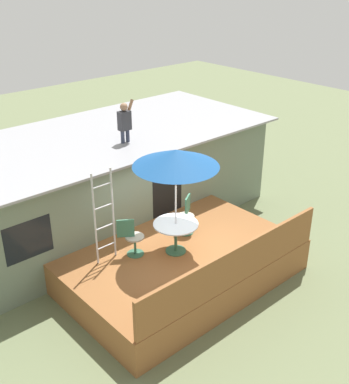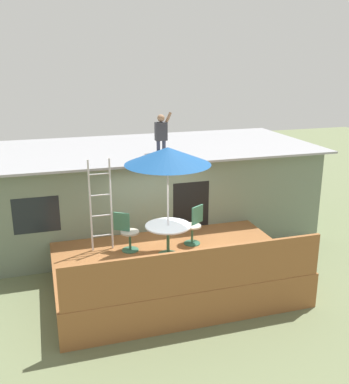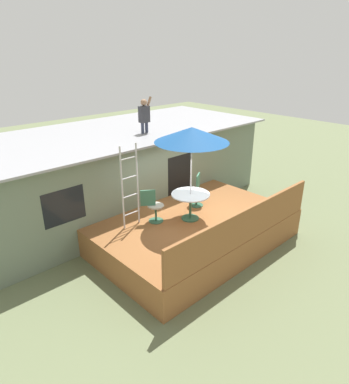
{
  "view_description": "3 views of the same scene",
  "coord_description": "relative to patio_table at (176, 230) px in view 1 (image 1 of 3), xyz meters",
  "views": [
    {
      "loc": [
        -6.49,
        -7.1,
        6.95
      ],
      "look_at": [
        0.54,
        0.81,
        1.86
      ],
      "focal_mm": 45.08,
      "sensor_mm": 36.0,
      "label": 1
    },
    {
      "loc": [
        -2.74,
        -9.03,
        5.21
      ],
      "look_at": [
        0.34,
        0.97,
        2.02
      ],
      "focal_mm": 41.79,
      "sensor_mm": 36.0,
      "label": 2
    },
    {
      "loc": [
        -6.15,
        -5.78,
        5.13
      ],
      "look_at": [
        -0.0,
        0.77,
        1.34
      ],
      "focal_mm": 31.92,
      "sensor_mm": 36.0,
      "label": 3
    }
  ],
  "objects": [
    {
      "name": "person_figure",
      "position": [
        0.59,
        2.63,
        1.88
      ],
      "size": [
        0.47,
        0.2,
        1.11
      ],
      "color": "#33384C",
      "rests_on": "house"
    },
    {
      "name": "ground_plane",
      "position": [
        0.1,
        -0.04,
        -1.39
      ],
      "size": [
        40.0,
        40.0,
        0.0
      ],
      "primitive_type": "plane",
      "color": "#66704C"
    },
    {
      "name": "patio_umbrella",
      "position": [
        0.0,
        -0.0,
        1.76
      ],
      "size": [
        1.9,
        1.9,
        2.54
      ],
      "color": "silver",
      "rests_on": "deck"
    },
    {
      "name": "step_ladder",
      "position": [
        -1.39,
        0.8,
        0.51
      ],
      "size": [
        0.52,
        0.04,
        2.2
      ],
      "color": "silver",
      "rests_on": "deck"
    },
    {
      "name": "patio_table",
      "position": [
        0.0,
        0.0,
        0.0
      ],
      "size": [
        1.04,
        1.04,
        0.74
      ],
      "color": "#33664C",
      "rests_on": "deck"
    },
    {
      "name": "deck_railing",
      "position": [
        0.1,
        -1.77,
        -0.14
      ],
      "size": [
        5.29,
        0.08,
        0.9
      ],
      "primitive_type": "cube",
      "color": "brown",
      "rests_on": "deck"
    },
    {
      "name": "patio_chair_right",
      "position": [
        0.81,
        0.52,
        -0.13
      ],
      "size": [
        0.57,
        0.45,
        0.92
      ],
      "rotation": [
        0.0,
        0.0,
        -2.57
      ],
      "color": "#33664C",
      "rests_on": "deck"
    },
    {
      "name": "house",
      "position": [
        0.1,
        3.56,
        -0.05
      ],
      "size": [
        10.5,
        4.5,
        2.66
      ],
      "color": "slate",
      "rests_on": "ground"
    },
    {
      "name": "deck",
      "position": [
        0.1,
        -0.04,
        -0.99
      ],
      "size": [
        5.39,
        3.55,
        0.8
      ],
      "primitive_type": "cube",
      "color": "brown",
      "rests_on": "ground"
    },
    {
      "name": "patio_chair_left",
      "position": [
        -0.84,
        0.58,
        -0.13
      ],
      "size": [
        0.56,
        0.46,
        0.92
      ],
      "rotation": [
        0.0,
        0.0,
        -0.6
      ],
      "color": "#33664C",
      "rests_on": "deck"
    }
  ]
}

